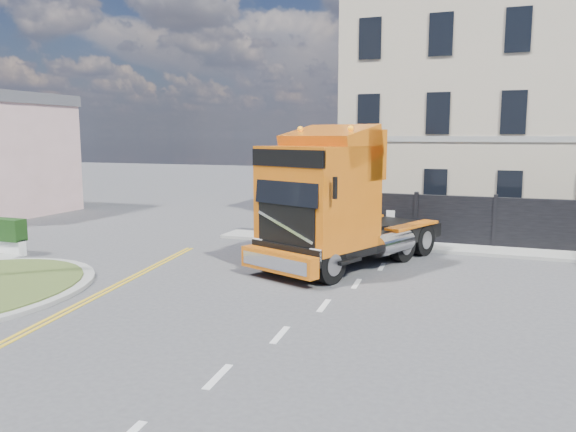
% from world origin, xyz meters
% --- Properties ---
extents(ground, '(120.00, 120.00, 0.00)m').
position_xyz_m(ground, '(0.00, 0.00, 0.00)').
color(ground, '#424244').
rests_on(ground, ground).
extents(hoarding_fence, '(18.80, 0.25, 2.00)m').
position_xyz_m(hoarding_fence, '(6.55, 9.00, 1.00)').
color(hoarding_fence, black).
rests_on(hoarding_fence, ground).
extents(georgian_building, '(12.30, 10.30, 12.80)m').
position_xyz_m(georgian_building, '(6.00, 16.50, 5.77)').
color(georgian_building, '#B2A78D').
rests_on(georgian_building, ground).
extents(pavement_far, '(20.00, 1.60, 0.12)m').
position_xyz_m(pavement_far, '(6.00, 8.10, 0.06)').
color(pavement_far, gray).
rests_on(pavement_far, ground).
extents(truck, '(5.51, 8.08, 4.54)m').
position_xyz_m(truck, '(1.98, 3.71, 2.04)').
color(truck, black).
rests_on(truck, ground).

